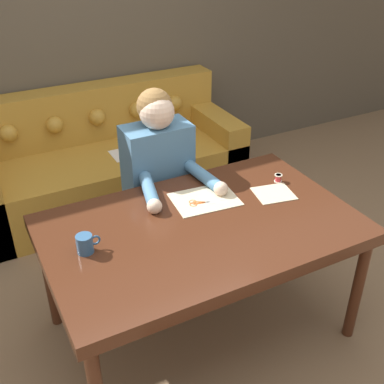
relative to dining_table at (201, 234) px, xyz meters
The scene contains 10 objects.
ground_plane 0.66m from the dining_table, behind, with size 16.00×16.00×0.00m, color #846647.
wall_back 2.14m from the dining_table, 91.72° to the left, with size 8.00×0.06×2.60m.
dining_table is the anchor object (origin of this frame).
couch 1.65m from the dining_table, 89.28° to the left, with size 2.07×0.85×0.87m.
person 0.62m from the dining_table, 85.96° to the left, with size 0.47×0.61×1.22m.
pattern_paper_main 0.24m from the dining_table, 57.13° to the left, with size 0.37×0.29×0.00m.
pattern_paper_offcut 0.50m from the dining_table, ahead, with size 0.24×0.22×0.00m.
scissors 0.20m from the dining_table, 63.28° to the left, with size 0.20×0.12×0.01m.
mug 0.59m from the dining_table, behind, with size 0.11×0.08×0.09m.
thread_spool 0.62m from the dining_table, 15.98° to the left, with size 0.04×0.04×0.05m.
Camera 1 is at (-0.89, -1.72, 2.09)m, focal length 45.00 mm.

